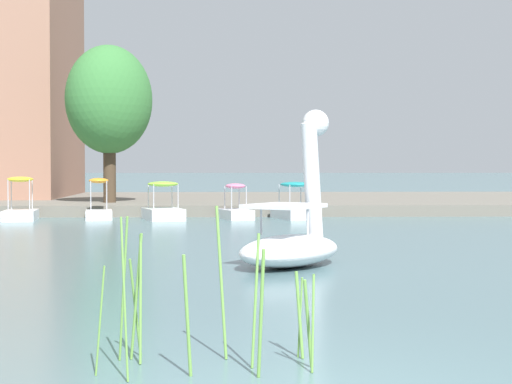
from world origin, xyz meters
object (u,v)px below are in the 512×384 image
Objects in this scene: pedal_boat_yellow at (20,208)px; tree_sapling_by_fence at (109,100)px; pedal_boat_teal at (295,207)px; pedal_boat_orange at (99,208)px; swan_boat at (293,235)px; pedal_boat_pink at (235,209)px; pedal_boat_lime at (163,208)px.

tree_sapling_by_fence reaches higher than pedal_boat_yellow.
pedal_boat_orange reaches higher than pedal_boat_teal.
tree_sapling_by_fence is (2.64, 4.83, 4.42)m from pedal_boat_yellow.
swan_boat is at bearing -71.98° from tree_sapling_by_fence.
pedal_boat_pink is 8.03m from pedal_boat_yellow.
tree_sapling_by_fence is at bearing 108.02° from swan_boat.
tree_sapling_by_fence is at bearing 92.67° from pedal_boat_orange.
pedal_boat_yellow is at bearing -177.58° from pedal_boat_teal.
swan_boat is 1.31× the size of pedal_boat_teal.
pedal_boat_teal is 1.04× the size of pedal_boat_lime.
pedal_boat_pink is (-2.30, -0.15, -0.05)m from pedal_boat_teal.
pedal_boat_pink is at bearing -40.18° from tree_sapling_by_fence.
pedal_boat_teal is 0.36× the size of tree_sapling_by_fence.
pedal_boat_orange is at bearing 7.28° from pedal_boat_yellow.
pedal_boat_yellow is (-8.97, 14.63, -0.17)m from swan_boat.
pedal_boat_yellow reaches higher than pedal_boat_orange.
pedal_boat_lime is 7.04m from tree_sapling_by_fence.
pedal_boat_teal is 1.08× the size of pedal_boat_yellow.
pedal_boat_orange is (-5.17, 0.08, 0.02)m from pedal_boat_pink.
swan_boat reaches higher than pedal_boat_yellow.
pedal_boat_orange is (-7.47, -0.07, -0.03)m from pedal_boat_teal.
swan_boat is 0.47× the size of tree_sapling_by_fence.
swan_boat is 1.36× the size of pedal_boat_lime.
pedal_boat_lime is at bearing -174.90° from pedal_boat_pink.
pedal_boat_teal is 7.47m from pedal_boat_orange.
pedal_boat_lime is (-3.67, 14.67, -0.17)m from swan_boat.
pedal_boat_yellow reaches higher than pedal_boat_lime.
pedal_boat_yellow reaches higher than pedal_boat_teal.
pedal_boat_orange is at bearing -87.33° from tree_sapling_by_fence.
pedal_boat_lime is 1.04× the size of pedal_boat_yellow.
tree_sapling_by_fence is at bearing 119.02° from pedal_boat_lime.
pedal_boat_orange is at bearing 179.11° from pedal_boat_pink.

